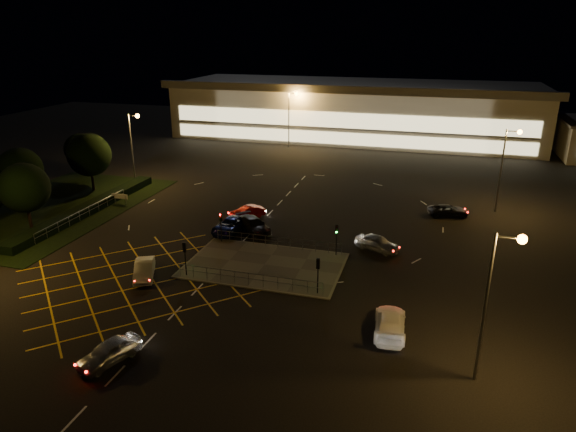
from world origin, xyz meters
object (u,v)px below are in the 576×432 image
(car_east_grey, at_px, (448,211))
(car_queue_white, at_px, (144,269))
(car_left_blue, at_px, (230,225))
(car_near_silver, at_px, (109,352))
(signal_sw, at_px, (185,252))
(car_far_dkgrey, at_px, (254,225))
(car_right_silver, at_px, (377,243))
(car_circ_red, at_px, (247,212))
(signal_nw, at_px, (221,221))
(car_approach_white, at_px, (390,323))
(signal_se, at_px, (318,269))
(signal_ne, at_px, (337,233))

(car_east_grey, bearing_deg, car_queue_white, 119.22)
(car_left_blue, bearing_deg, car_near_silver, -81.64)
(signal_sw, relative_size, car_far_dkgrey, 0.59)
(signal_sw, height_order, car_right_silver, signal_sw)
(car_near_silver, bearing_deg, car_east_grey, 79.20)
(signal_sw, height_order, car_circ_red, signal_sw)
(signal_nw, xyz_separation_m, car_circ_red, (-0.08, 7.79, -1.69))
(signal_sw, bearing_deg, car_circ_red, -89.72)
(car_left_blue, xyz_separation_m, car_circ_red, (0.18, 4.79, -0.07))
(signal_nw, distance_m, car_queue_white, 9.94)
(signal_sw, distance_m, car_approach_white, 18.84)
(signal_se, height_order, signal_ne, same)
(car_queue_white, relative_size, car_left_blue, 0.84)
(signal_se, bearing_deg, signal_nw, -33.65)
(car_circ_red, height_order, car_approach_white, car_approach_white)
(car_circ_red, distance_m, car_approach_white, 27.08)
(car_east_grey, distance_m, car_approach_white, 27.26)
(car_near_silver, relative_size, car_left_blue, 0.82)
(signal_nw, bearing_deg, car_right_silver, 9.04)
(signal_se, distance_m, signal_ne, 7.99)
(car_right_silver, xyz_separation_m, car_approach_white, (2.64, -14.58, 0.01))
(car_left_blue, bearing_deg, signal_nw, -79.40)
(car_near_silver, bearing_deg, car_left_blue, 113.11)
(signal_se, height_order, car_left_blue, signal_se)
(car_far_dkgrey, relative_size, car_east_grey, 1.13)
(signal_sw, xyz_separation_m, signal_se, (12.00, 0.00, 0.00))
(signal_se, xyz_separation_m, car_far_dkgrey, (-9.86, 11.80, -1.60))
(signal_nw, relative_size, car_left_blue, 0.59)
(car_right_silver, bearing_deg, car_near_silver, 170.87)
(signal_se, bearing_deg, car_approach_white, 147.06)
(signal_ne, relative_size, car_circ_red, 0.77)
(signal_se, distance_m, car_east_grey, 25.20)
(signal_nw, bearing_deg, signal_ne, 0.00)
(signal_sw, relative_size, car_near_silver, 0.71)
(signal_ne, xyz_separation_m, car_east_grey, (10.50, 14.86, -1.71))
(signal_sw, distance_m, car_left_blue, 11.11)
(signal_ne, relative_size, car_near_silver, 0.71)
(car_near_silver, xyz_separation_m, car_approach_white, (17.51, 8.68, 0.04))
(signal_se, relative_size, car_far_dkgrey, 0.59)
(signal_sw, height_order, car_near_silver, signal_sw)
(car_left_blue, xyz_separation_m, car_approach_white, (18.57, -15.09, 0.04))
(car_circ_red, relative_size, car_approach_white, 0.75)
(car_east_grey, bearing_deg, car_circ_red, 93.85)
(signal_ne, bearing_deg, car_far_dkgrey, 158.88)
(car_queue_white, xyz_separation_m, car_right_silver, (19.18, 11.66, 0.04))
(car_queue_white, bearing_deg, car_far_dkgrey, 40.74)
(signal_sw, xyz_separation_m, car_far_dkgrey, (2.14, 11.80, -1.60))
(signal_nw, relative_size, car_queue_white, 0.70)
(signal_sw, height_order, car_east_grey, signal_sw)
(car_far_dkgrey, bearing_deg, car_circ_red, 71.52)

